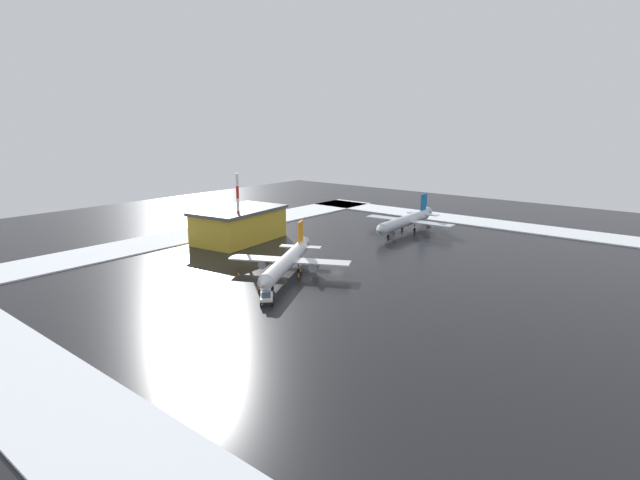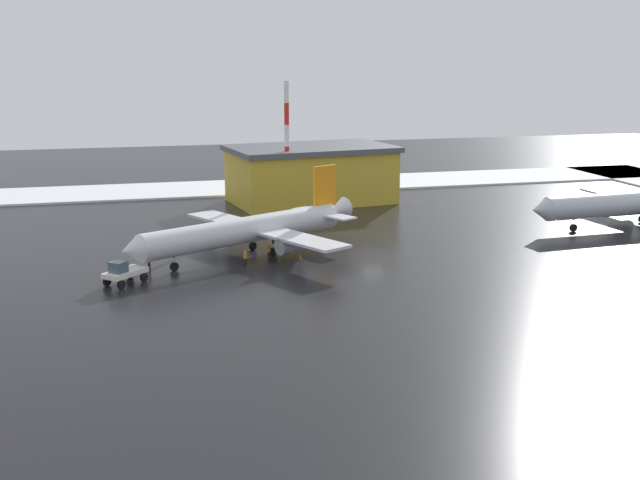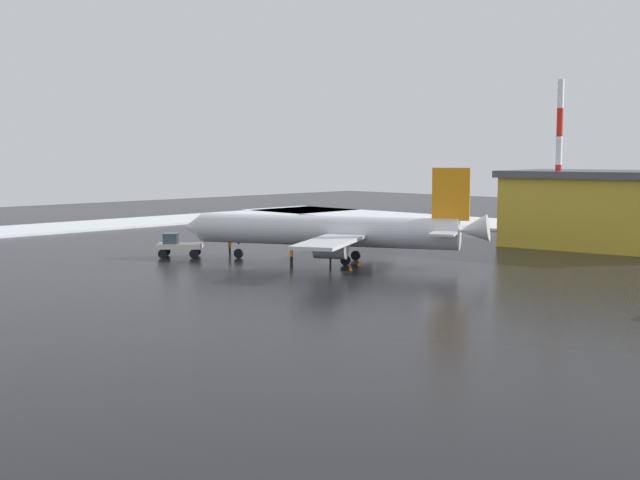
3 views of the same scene
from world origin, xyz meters
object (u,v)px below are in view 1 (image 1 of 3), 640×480
Objects in this scene: airplane_foreground_jet at (287,261)px; cargo_hangar at (239,225)px; traffic_cone_mid_line at (300,271)px; ground_crew_by_nose_gear at (301,271)px; traffic_cone_near_nose at (314,271)px; ground_crew_mid_apron at (299,277)px; ground_crew_beside_wing at (259,289)px; antenna_mast at (238,211)px; pushback_tug at (266,296)px; traffic_cone_wingtip_side at (239,274)px; airplane_distant_tail at (406,221)px.

airplane_foreground_jet is 1.09× the size of cargo_hangar.
cargo_hangar reaches higher than traffic_cone_mid_line.
ground_crew_by_nose_gear is 3.11× the size of traffic_cone_near_nose.
ground_crew_beside_wing is at bearing 84.77° from ground_crew_mid_apron.
ground_crew_beside_wing is 38.00m from antenna_mast.
airplane_foreground_jet is 3.56m from ground_crew_by_nose_gear.
pushback_tug reaches higher than traffic_cone_mid_line.
antenna_mast is 26.18m from traffic_cone_wingtip_side.
traffic_cone_wingtip_side is (10.05, -8.36, 0.00)m from traffic_cone_mid_line.
airplane_foreground_jet is at bearing 127.72° from traffic_cone_wingtip_side.
traffic_cone_mid_line is at bearing -20.84° from ground_crew_beside_wing.
pushback_tug is at bearing 5.88° from airplane_distant_tail.
traffic_cone_near_nose is (48.48, 5.97, -2.96)m from airplane_distant_tail.
ground_crew_by_nose_gear is at bearing 102.67° from airplane_foreground_jet.
airplane_foreground_jet reaches higher than traffic_cone_mid_line.
ground_crew_mid_apron is at bearing 111.84° from traffic_cone_wingtip_side.
airplane_foreground_jet is at bearing -83.68° from ground_crew_by_nose_gear.
cargo_hangar is at bearing -40.49° from airplane_distant_tail.
airplane_foreground_jet reaches higher than pushback_tug.
antenna_mast is at bearing -131.87° from traffic_cone_wingtip_side.
traffic_cone_mid_line is (-15.35, -3.45, -0.70)m from ground_crew_beside_wing.
traffic_cone_near_nose is at bearing 117.63° from traffic_cone_mid_line.
ground_crew_by_nose_gear is 30.89m from antenna_mast.
antenna_mast reaches higher than ground_crew_beside_wing.
airplane_distant_tail is at bearing 151.86° from ground_crew_by_nose_gear.
ground_crew_by_nose_gear and ground_crew_mid_apron have the same top height.
ground_crew_beside_wing is at bearing 45.09° from cargo_hangar.
cargo_hangar is at bearing -170.69° from pushback_tug.
airplane_distant_tail is at bearing 135.03° from cargo_hangar.
pushback_tug is at bearing 106.13° from ground_crew_mid_apron.
pushback_tug is 20.32m from traffic_cone_near_nose.
airplane_foreground_jet is 17.14× the size of ground_crew_by_nose_gear.
airplane_distant_tail is 59.94× the size of traffic_cone_mid_line.
ground_crew_mid_apron is 33.86m from antenna_mast.
ground_crew_mid_apron is (-13.03, -4.11, -0.31)m from pushback_tug.
airplane_distant_tail is 55.53m from ground_crew_mid_apron.
airplane_foreground_jet is 28.93m from antenna_mast.
ground_crew_beside_wing is at bearing 65.84° from traffic_cone_wingtip_side.
ground_crew_mid_apron is 3.11× the size of traffic_cone_mid_line.
airplane_foreground_jet is at bearing -0.55° from airplane_distant_tail.
airplane_foreground_jet reaches higher than ground_crew_by_nose_gear.
traffic_cone_mid_line is at bearing -0.03° from airplane_distant_tail.
airplane_distant_tail is at bearing 144.84° from pushback_tug.
traffic_cone_mid_line is (1.47, -2.81, 0.00)m from traffic_cone_near_nose.
ground_crew_by_nose_gear is at bearing 73.85° from antenna_mast.
traffic_cone_near_nose is at bearing -31.33° from ground_crew_beside_wing.
ground_crew_by_nose_gear is at bearing 60.65° from cargo_hangar.
ground_crew_mid_apron is at bearing 2.06° from ground_crew_by_nose_gear.
antenna_mast is at bearing -31.88° from airplane_distant_tail.
ground_crew_mid_apron is at bearing 39.40° from traffic_cone_mid_line.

